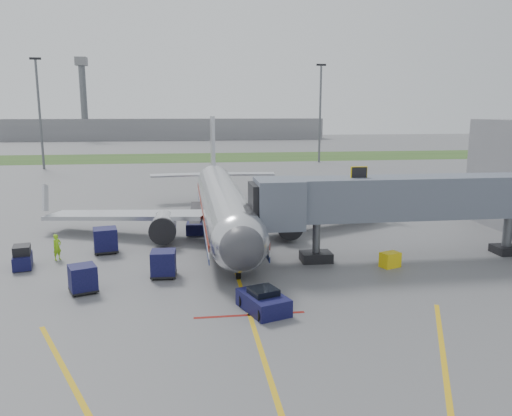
{
  "coord_description": "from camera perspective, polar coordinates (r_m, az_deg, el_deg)",
  "views": [
    {
      "loc": [
        -3.14,
        -28.97,
        10.74
      ],
      "look_at": [
        2.22,
        9.51,
        3.2
      ],
      "focal_mm": 35.0,
      "sensor_mm": 36.0,
      "label": 1
    }
  ],
  "objects": [
    {
      "name": "ground",
      "position": [
        31.05,
        -1.66,
        -9.26
      ],
      "size": [
        400.0,
        400.0,
        0.0
      ],
      "primitive_type": "plane",
      "color": "#565659",
      "rests_on": "ground"
    },
    {
      "name": "grass_strip",
      "position": [
        119.49,
        -6.43,
        5.76
      ],
      "size": [
        300.0,
        25.0,
        0.01
      ],
      "primitive_type": "cube",
      "color": "#2D4C1E",
      "rests_on": "ground"
    },
    {
      "name": "apron_markings",
      "position": [
        24.3,
        0.33,
        -15.25
      ],
      "size": [
        21.52,
        50.0,
        0.01
      ],
      "color": "gold",
      "rests_on": "ground"
    },
    {
      "name": "airliner",
      "position": [
        45.06,
        -3.8,
        0.61
      ],
      "size": [
        32.1,
        35.67,
        10.25
      ],
      "color": "silver",
      "rests_on": "ground"
    },
    {
      "name": "jet_bridge",
      "position": [
        38.07,
        17.05,
        1.01
      ],
      "size": [
        25.3,
        4.0,
        6.9
      ],
      "color": "slate",
      "rests_on": "ground"
    },
    {
      "name": "light_mast_left",
      "position": [
        102.55,
        -23.51,
        10.12
      ],
      "size": [
        2.0,
        0.44,
        20.4
      ],
      "color": "#595B60",
      "rests_on": "ground"
    },
    {
      "name": "light_mast_right",
      "position": [
        107.71,
        7.34,
        10.92
      ],
      "size": [
        2.0,
        0.44,
        20.4
      ],
      "color": "#595B60",
      "rests_on": "ground"
    },
    {
      "name": "distant_terminal",
      "position": [
        199.2,
        -10.03,
        8.88
      ],
      "size": [
        120.0,
        14.0,
        8.0
      ],
      "primitive_type": "cube",
      "color": "slate",
      "rests_on": "ground"
    },
    {
      "name": "control_tower",
      "position": [
        197.55,
        -19.14,
        12.31
      ],
      "size": [
        4.0,
        4.0,
        30.0
      ],
      "color": "#595B60",
      "rests_on": "ground"
    },
    {
      "name": "pushback_tug",
      "position": [
        27.72,
        0.84,
        -10.61
      ],
      "size": [
        2.83,
        3.57,
        1.3
      ],
      "color": "black",
      "rests_on": "ground"
    },
    {
      "name": "baggage_tug",
      "position": [
        38.51,
        -25.14,
        -5.19
      ],
      "size": [
        1.67,
        2.5,
        1.6
      ],
      "color": "black",
      "rests_on": "ground"
    },
    {
      "name": "baggage_cart_a",
      "position": [
        40.23,
        -16.82,
        -3.54
      ],
      "size": [
        2.11,
        2.11,
        1.92
      ],
      "color": "black",
      "rests_on": "ground"
    },
    {
      "name": "baggage_cart_b",
      "position": [
        32.02,
        -19.18,
        -7.64
      ],
      "size": [
        2.01,
        2.01,
        1.67
      ],
      "color": "black",
      "rests_on": "ground"
    },
    {
      "name": "baggage_cart_c",
      "position": [
        33.54,
        -10.53,
        -6.28
      ],
      "size": [
        1.7,
        1.7,
        1.76
      ],
      "color": "black",
      "rests_on": "ground"
    },
    {
      "name": "belt_loader",
      "position": [
        45.92,
        -6.94,
        -1.91
      ],
      "size": [
        1.75,
        4.68,
        2.25
      ],
      "color": "black",
      "rests_on": "ground"
    },
    {
      "name": "ground_power_cart",
      "position": [
        36.35,
        15.08,
        -5.74
      ],
      "size": [
        1.54,
        1.29,
        1.06
      ],
      "color": "yellow",
      "rests_on": "ground"
    },
    {
      "name": "ramp_worker",
      "position": [
        39.45,
        -21.78,
        -4.18
      ],
      "size": [
        0.79,
        0.84,
        1.92
      ],
      "primitive_type": "imported",
      "rotation": [
        0.0,
        0.0,
        0.94
      ],
      "color": "#8CD619",
      "rests_on": "ground"
    }
  ]
}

